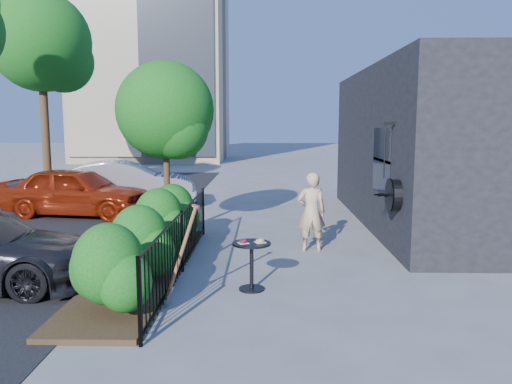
{
  "coord_description": "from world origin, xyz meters",
  "views": [
    {
      "loc": [
        -0.04,
        -8.52,
        2.59
      ],
      "look_at": [
        -0.23,
        1.65,
        1.2
      ],
      "focal_mm": 35.0,
      "sensor_mm": 36.0,
      "label": 1
    }
  ],
  "objects_px": {
    "car_red": "(77,191)",
    "cafe_table": "(252,257)",
    "shovel": "(179,261)",
    "car_silver": "(125,184)",
    "street_tree_far": "(42,48)",
    "woman": "(311,212)",
    "patio_tree": "(168,116)"
  },
  "relations": [
    {
      "from": "woman",
      "to": "car_red",
      "type": "xyz_separation_m",
      "value": [
        -6.27,
        3.8,
        -0.11
      ]
    },
    {
      "from": "patio_tree",
      "to": "street_tree_far",
      "type": "height_order",
      "value": "street_tree_far"
    },
    {
      "from": "car_red",
      "to": "shovel",
      "type": "bearing_deg",
      "value": -140.85
    },
    {
      "from": "patio_tree",
      "to": "cafe_table",
      "type": "bearing_deg",
      "value": -61.86
    },
    {
      "from": "shovel",
      "to": "car_silver",
      "type": "xyz_separation_m",
      "value": [
        -3.19,
        8.57,
        0.06
      ]
    },
    {
      "from": "street_tree_far",
      "to": "car_silver",
      "type": "relative_size",
      "value": 1.87
    },
    {
      "from": "street_tree_far",
      "to": "woman",
      "type": "height_order",
      "value": "street_tree_far"
    },
    {
      "from": "shovel",
      "to": "woman",
      "type": "bearing_deg",
      "value": 55.9
    },
    {
      "from": "cafe_table",
      "to": "woman",
      "type": "xyz_separation_m",
      "value": [
        1.15,
        2.47,
        0.29
      ]
    },
    {
      "from": "patio_tree",
      "to": "car_red",
      "type": "height_order",
      "value": "patio_tree"
    },
    {
      "from": "car_silver",
      "to": "street_tree_far",
      "type": "bearing_deg",
      "value": 28.0
    },
    {
      "from": "patio_tree",
      "to": "car_silver",
      "type": "distance_m",
      "value": 5.12
    },
    {
      "from": "woman",
      "to": "shovel",
      "type": "distance_m",
      "value": 3.85
    },
    {
      "from": "cafe_table",
      "to": "car_silver",
      "type": "relative_size",
      "value": 0.18
    },
    {
      "from": "car_silver",
      "to": "woman",
      "type": "bearing_deg",
      "value": -145.13
    },
    {
      "from": "patio_tree",
      "to": "shovel",
      "type": "distance_m",
      "value": 4.99
    },
    {
      "from": "car_red",
      "to": "cafe_table",
      "type": "bearing_deg",
      "value": -132.11
    },
    {
      "from": "woman",
      "to": "shovel",
      "type": "height_order",
      "value": "woman"
    },
    {
      "from": "street_tree_far",
      "to": "cafe_table",
      "type": "distance_m",
      "value": 18.58
    },
    {
      "from": "street_tree_far",
      "to": "car_silver",
      "type": "bearing_deg",
      "value": -52.09
    },
    {
      "from": "street_tree_far",
      "to": "car_red",
      "type": "relative_size",
      "value": 2.01
    },
    {
      "from": "cafe_table",
      "to": "shovel",
      "type": "distance_m",
      "value": 1.24
    },
    {
      "from": "street_tree_far",
      "to": "shovel",
      "type": "xyz_separation_m",
      "value": [
        8.68,
        -15.62,
        -5.25
      ]
    },
    {
      "from": "cafe_table",
      "to": "car_silver",
      "type": "bearing_deg",
      "value": 118.08
    },
    {
      "from": "shovel",
      "to": "car_silver",
      "type": "height_order",
      "value": "shovel"
    },
    {
      "from": "patio_tree",
      "to": "shovel",
      "type": "xyz_separation_m",
      "value": [
        0.98,
        -4.42,
        -2.1
      ]
    },
    {
      "from": "cafe_table",
      "to": "woman",
      "type": "height_order",
      "value": "woman"
    },
    {
      "from": "street_tree_far",
      "to": "cafe_table",
      "type": "height_order",
      "value": "street_tree_far"
    },
    {
      "from": "patio_tree",
      "to": "cafe_table",
      "type": "relative_size",
      "value": 4.86
    },
    {
      "from": "woman",
      "to": "car_red",
      "type": "height_order",
      "value": "woman"
    },
    {
      "from": "cafe_table",
      "to": "car_red",
      "type": "bearing_deg",
      "value": 129.19
    },
    {
      "from": "street_tree_far",
      "to": "woman",
      "type": "xyz_separation_m",
      "value": [
        10.83,
        -12.44,
        -5.11
      ]
    }
  ]
}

